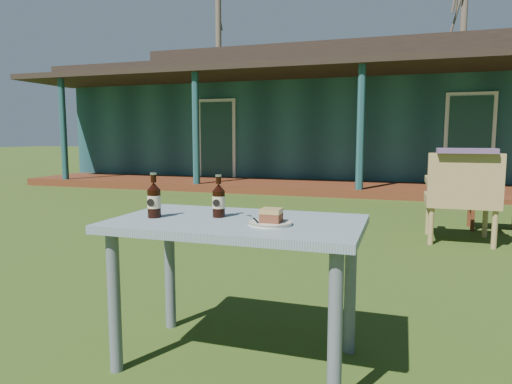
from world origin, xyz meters
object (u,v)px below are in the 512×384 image
(cafe_table, at_px, (237,240))
(side_table, at_px, (495,202))
(cola_bottle_far, at_px, (154,200))
(cola_bottle_near, at_px, (219,200))
(plate, at_px, (270,223))
(armchair_left, at_px, (462,193))
(cake_slice, at_px, (271,215))

(cafe_table, distance_m, side_table, 4.38)
(side_table, bearing_deg, cola_bottle_far, -118.81)
(cola_bottle_near, bearing_deg, plate, -20.47)
(cafe_table, height_order, cola_bottle_near, cola_bottle_near)
(side_table, bearing_deg, plate, -111.88)
(cola_bottle_far, distance_m, armchair_left, 3.67)
(cake_slice, height_order, cola_bottle_near, cola_bottle_near)
(cake_slice, bearing_deg, cola_bottle_far, 179.05)
(plate, bearing_deg, cake_slice, -44.68)
(cafe_table, relative_size, plate, 5.88)
(plate, bearing_deg, cola_bottle_near, 159.53)
(cafe_table, relative_size, cake_slice, 13.04)
(cafe_table, relative_size, side_table, 2.00)
(armchair_left, bearing_deg, cola_bottle_far, -118.81)
(cake_slice, bearing_deg, plate, 135.32)
(cola_bottle_far, relative_size, armchair_left, 0.23)
(plate, relative_size, armchair_left, 0.21)
(cola_bottle_near, distance_m, side_table, 4.41)
(plate, height_order, cola_bottle_near, cola_bottle_near)
(armchair_left, xyz_separation_m, side_table, (0.46, 0.84, -0.19))
(side_table, bearing_deg, cafe_table, -114.52)
(cola_bottle_near, xyz_separation_m, armchair_left, (1.46, 3.09, -0.27))
(cola_bottle_far, xyz_separation_m, armchair_left, (1.76, 3.20, -0.27))
(cake_slice, height_order, side_table, cake_slice)
(armchair_left, bearing_deg, cake_slice, -109.77)
(cake_slice, bearing_deg, armchair_left, 70.23)
(cafe_table, distance_m, cola_bottle_far, 0.46)
(cafe_table, bearing_deg, armchair_left, 66.69)
(cake_slice, distance_m, side_table, 4.39)
(cola_bottle_near, relative_size, cola_bottle_far, 0.95)
(cola_bottle_far, xyz_separation_m, side_table, (2.22, 4.04, -0.47))
(cola_bottle_near, bearing_deg, armchair_left, 64.72)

